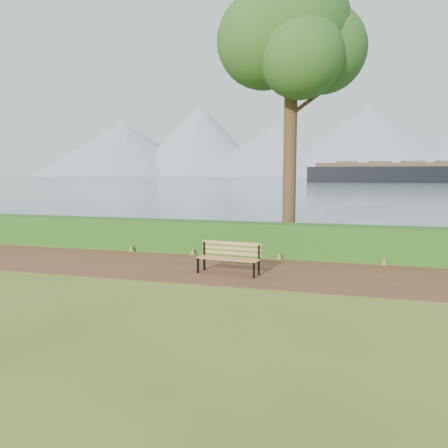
% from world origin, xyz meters
% --- Properties ---
extents(ground, '(140.00, 140.00, 0.00)m').
position_xyz_m(ground, '(0.00, 0.00, 0.00)').
color(ground, '#47621C').
rests_on(ground, ground).
extents(path, '(40.00, 3.40, 0.01)m').
position_xyz_m(path, '(0.00, 0.30, 0.01)').
color(path, '#512D1C').
rests_on(path, ground).
extents(hedge, '(32.00, 0.85, 1.00)m').
position_xyz_m(hedge, '(0.00, 2.60, 0.50)').
color(hedge, '#1C4914').
rests_on(hedge, ground).
extents(water, '(700.00, 510.00, 0.00)m').
position_xyz_m(water, '(0.00, 260.00, 0.01)').
color(water, '#405366').
rests_on(water, ground).
extents(mountains, '(585.00, 190.00, 70.00)m').
position_xyz_m(mountains, '(-9.17, 406.05, 27.70)').
color(mountains, '#7B8BA4').
rests_on(mountains, ground).
extents(bench, '(1.63, 0.64, 0.80)m').
position_xyz_m(bench, '(0.65, -0.11, 0.46)').
color(bench, black).
rests_on(bench, ground).
extents(tree, '(4.72, 3.87, 9.30)m').
position_xyz_m(tree, '(1.60, 3.99, 6.91)').
color(tree, '#372716').
rests_on(tree, ground).
extents(cargo_ship, '(62.28, 14.96, 18.72)m').
position_xyz_m(cargo_ship, '(25.07, 120.78, 2.79)').
color(cargo_ship, black).
rests_on(cargo_ship, ground).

